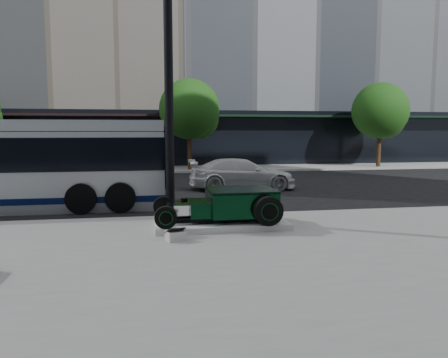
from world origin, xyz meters
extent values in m
plane|color=black|center=(0.00, 0.00, 0.00)|extent=(120.00, 120.00, 0.00)
cube|color=gray|center=(0.00, 14.00, 0.06)|extent=(70.00, 4.00, 0.12)
cube|color=black|center=(-10.00, 16.20, 2.00)|extent=(22.00, 0.50, 4.00)
cube|color=black|center=(13.00, 16.20, 2.00)|extent=(24.00, 0.50, 4.00)
cube|color=black|center=(-10.00, 15.60, 3.60)|extent=(22.00, 1.60, 0.15)
cube|color=black|center=(13.00, 15.60, 3.60)|extent=(24.00, 1.60, 0.15)
cylinder|color=black|center=(1.00, 13.00, 1.42)|extent=(0.28, 0.28, 2.60)
sphere|color=#0E360F|center=(1.00, 13.00, 3.92)|extent=(3.80, 3.80, 3.80)
sphere|color=#0E360F|center=(1.60, 13.30, 3.32)|extent=(2.60, 2.60, 2.60)
cylinder|color=black|center=(14.00, 13.00, 1.42)|extent=(0.28, 0.28, 2.60)
sphere|color=#0E360F|center=(14.00, 13.00, 3.92)|extent=(3.80, 3.80, 3.80)
sphere|color=#0E360F|center=(14.60, 13.30, 3.32)|extent=(2.60, 2.60, 2.60)
cube|color=silver|center=(0.16, -3.59, 0.20)|extent=(3.40, 1.80, 0.15)
cube|color=black|center=(0.16, -4.04, 0.37)|extent=(3.00, 0.08, 0.10)
cube|color=black|center=(0.16, -3.14, 0.37)|extent=(3.00, 0.08, 0.10)
cube|color=black|center=(0.71, -3.59, 0.72)|extent=(1.70, 1.45, 0.62)
cube|color=black|center=(0.71, -3.59, 1.05)|extent=(1.70, 1.45, 0.06)
cube|color=black|center=(-0.39, -3.59, 0.60)|extent=(0.55, 1.05, 0.38)
cube|color=silver|center=(-0.94, -3.59, 0.55)|extent=(0.55, 0.55, 0.34)
cylinder|color=black|center=(-0.79, -3.59, 0.82)|extent=(0.18, 0.18, 0.10)
cylinder|color=black|center=(-1.29, -3.59, 0.43)|extent=(0.06, 1.55, 0.06)
cylinder|color=black|center=(1.21, -4.44, 0.63)|extent=(0.72, 0.24, 0.72)
cylinder|color=black|center=(1.21, -4.57, 0.63)|extent=(0.37, 0.02, 0.37)
torus|color=#093615|center=(1.21, -4.58, 0.63)|extent=(0.44, 0.02, 0.44)
cylinder|color=black|center=(1.21, -2.74, 0.63)|extent=(0.72, 0.24, 0.72)
cylinder|color=black|center=(1.21, -2.62, 0.63)|extent=(0.37, 0.02, 0.37)
torus|color=#093615|center=(1.21, -2.61, 0.63)|extent=(0.44, 0.02, 0.44)
cylinder|color=black|center=(-1.29, -4.37, 0.54)|extent=(0.54, 0.16, 0.54)
cylinder|color=black|center=(-1.29, -4.46, 0.54)|extent=(0.28, 0.02, 0.28)
torus|color=#093615|center=(-1.29, -4.47, 0.54)|extent=(0.34, 0.02, 0.34)
cylinder|color=black|center=(-1.29, -2.81, 0.54)|extent=(0.54, 0.16, 0.54)
cylinder|color=black|center=(-1.29, -2.73, 0.54)|extent=(0.28, 0.02, 0.28)
torus|color=#093615|center=(-1.29, -2.72, 0.54)|extent=(0.34, 0.02, 0.34)
cube|color=silver|center=(-1.10, -4.95, 0.23)|extent=(0.48, 0.41, 0.22)
cube|color=black|center=(-1.10, -4.95, 0.35)|extent=(0.47, 0.40, 0.15)
cylinder|color=black|center=(-1.06, -2.20, 4.25)|extent=(0.25, 0.25, 8.25)
cylinder|color=black|center=(-1.06, -2.20, 0.22)|extent=(0.45, 0.45, 0.21)
cube|color=black|center=(-1.12, 0.66, 1.55)|extent=(0.06, 2.30, 1.70)
cylinder|color=black|center=(-3.75, -0.64, 0.48)|extent=(0.96, 0.28, 0.96)
cylinder|color=black|center=(-3.75, 1.96, 0.48)|extent=(0.96, 0.28, 0.96)
cylinder|color=black|center=(-2.55, -0.64, 0.48)|extent=(0.96, 0.28, 0.96)
cylinder|color=black|center=(-2.55, 1.96, 0.48)|extent=(0.96, 0.28, 0.96)
imported|color=silver|center=(2.44, 4.09, 0.68)|extent=(4.75, 2.09, 1.36)
camera|label=1|loc=(-1.70, -14.65, 2.60)|focal=35.00mm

